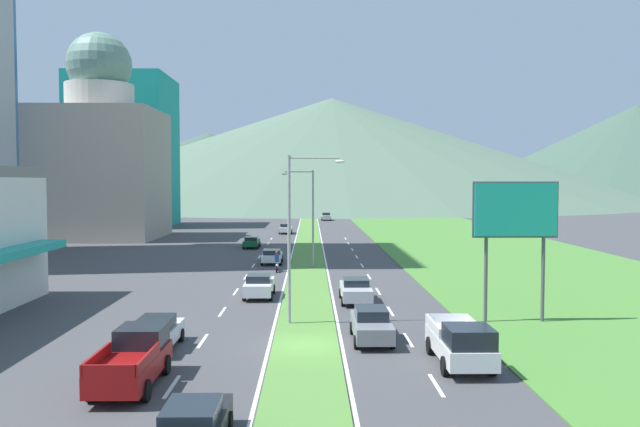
{
  "coord_description": "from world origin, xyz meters",
  "views": [
    {
      "loc": [
        0.22,
        -30.15,
        7.89
      ],
      "look_at": [
        1.21,
        33.5,
        4.68
      ],
      "focal_mm": 35.79,
      "sensor_mm": 36.0,
      "label": 1
    }
  ],
  "objects_px": {
    "street_lamp_mid": "(309,212)",
    "car_2": "(272,256)",
    "motorcycle_rider": "(277,263)",
    "street_lamp_near": "(295,227)",
    "car_9": "(157,332)",
    "car_3": "(259,286)",
    "pickup_truck_0": "(133,359)",
    "car_1": "(252,242)",
    "car_6": "(371,325)",
    "pickup_truck_1": "(461,344)",
    "car_5": "(193,427)",
    "car_7": "(286,229)",
    "billboard_roadside": "(516,217)",
    "car_4": "(326,216)",
    "car_8": "(356,290)"
  },
  "relations": [
    {
      "from": "street_lamp_mid",
      "to": "car_3",
      "type": "height_order",
      "value": "street_lamp_mid"
    },
    {
      "from": "car_5",
      "to": "car_8",
      "type": "height_order",
      "value": "car_8"
    },
    {
      "from": "billboard_roadside",
      "to": "street_lamp_near",
      "type": "bearing_deg",
      "value": -179.06
    },
    {
      "from": "car_4",
      "to": "car_9",
      "type": "relative_size",
      "value": 1.03
    },
    {
      "from": "street_lamp_near",
      "to": "billboard_roadside",
      "type": "distance_m",
      "value": 12.23
    },
    {
      "from": "billboard_roadside",
      "to": "car_3",
      "type": "distance_m",
      "value": 17.67
    },
    {
      "from": "car_3",
      "to": "street_lamp_near",
      "type": "bearing_deg",
      "value": -162.05
    },
    {
      "from": "car_4",
      "to": "car_7",
      "type": "height_order",
      "value": "car_4"
    },
    {
      "from": "street_lamp_mid",
      "to": "car_4",
      "type": "distance_m",
      "value": 71.39
    },
    {
      "from": "car_9",
      "to": "pickup_truck_0",
      "type": "distance_m",
      "value": 5.28
    },
    {
      "from": "billboard_roadside",
      "to": "pickup_truck_1",
      "type": "height_order",
      "value": "billboard_roadside"
    },
    {
      "from": "car_6",
      "to": "pickup_truck_1",
      "type": "height_order",
      "value": "pickup_truck_1"
    },
    {
      "from": "street_lamp_mid",
      "to": "car_9",
      "type": "height_order",
      "value": "street_lamp_mid"
    },
    {
      "from": "car_1",
      "to": "car_6",
      "type": "relative_size",
      "value": 0.93
    },
    {
      "from": "car_1",
      "to": "car_5",
      "type": "xyz_separation_m",
      "value": [
        3.5,
        -57.14,
        0.03
      ]
    },
    {
      "from": "car_9",
      "to": "pickup_truck_0",
      "type": "height_order",
      "value": "pickup_truck_0"
    },
    {
      "from": "billboard_roadside",
      "to": "car_4",
      "type": "bearing_deg",
      "value": 94.95
    },
    {
      "from": "car_2",
      "to": "car_9",
      "type": "height_order",
      "value": "car_9"
    },
    {
      "from": "car_6",
      "to": "pickup_truck_0",
      "type": "height_order",
      "value": "pickup_truck_0"
    },
    {
      "from": "car_4",
      "to": "pickup_truck_1",
      "type": "height_order",
      "value": "pickup_truck_1"
    },
    {
      "from": "street_lamp_near",
      "to": "pickup_truck_0",
      "type": "bearing_deg",
      "value": -120.21
    },
    {
      "from": "car_1",
      "to": "car_9",
      "type": "distance_m",
      "value": 45.67
    },
    {
      "from": "car_5",
      "to": "car_7",
      "type": "bearing_deg",
      "value": 0.19
    },
    {
      "from": "car_3",
      "to": "pickup_truck_1",
      "type": "distance_m",
      "value": 19.19
    },
    {
      "from": "car_5",
      "to": "pickup_truck_1",
      "type": "distance_m",
      "value": 12.97
    },
    {
      "from": "car_2",
      "to": "car_5",
      "type": "relative_size",
      "value": 0.98
    },
    {
      "from": "car_1",
      "to": "car_6",
      "type": "xyz_separation_m",
      "value": [
        9.97,
        -44.31,
        0.11
      ]
    },
    {
      "from": "car_2",
      "to": "car_6",
      "type": "distance_m",
      "value": 30.62
    },
    {
      "from": "car_3",
      "to": "pickup_truck_0",
      "type": "height_order",
      "value": "pickup_truck_0"
    },
    {
      "from": "street_lamp_mid",
      "to": "pickup_truck_0",
      "type": "bearing_deg",
      "value": -101.53
    },
    {
      "from": "motorcycle_rider",
      "to": "street_lamp_near",
      "type": "bearing_deg",
      "value": -174.2
    },
    {
      "from": "street_lamp_mid",
      "to": "car_7",
      "type": "relative_size",
      "value": 2.15
    },
    {
      "from": "street_lamp_mid",
      "to": "car_5",
      "type": "bearing_deg",
      "value": -94.89
    },
    {
      "from": "car_9",
      "to": "pickup_truck_1",
      "type": "bearing_deg",
      "value": -102.65
    },
    {
      "from": "pickup_truck_0",
      "to": "motorcycle_rider",
      "type": "distance_m",
      "value": 31.26
    },
    {
      "from": "car_7",
      "to": "pickup_truck_1",
      "type": "relative_size",
      "value": 0.77
    },
    {
      "from": "car_2",
      "to": "street_lamp_mid",
      "type": "bearing_deg",
      "value": -131.11
    },
    {
      "from": "street_lamp_mid",
      "to": "car_6",
      "type": "height_order",
      "value": "street_lamp_mid"
    },
    {
      "from": "street_lamp_mid",
      "to": "car_2",
      "type": "xyz_separation_m",
      "value": [
        -3.6,
        3.14,
        -4.43
      ]
    },
    {
      "from": "motorcycle_rider",
      "to": "billboard_roadside",
      "type": "bearing_deg",
      "value": -144.97
    },
    {
      "from": "car_1",
      "to": "car_2",
      "type": "distance_m",
      "value": 14.8
    },
    {
      "from": "pickup_truck_0",
      "to": "pickup_truck_1",
      "type": "bearing_deg",
      "value": -80.59
    },
    {
      "from": "street_lamp_mid",
      "to": "car_4",
      "type": "relative_size",
      "value": 2.01
    },
    {
      "from": "street_lamp_near",
      "to": "motorcycle_rider",
      "type": "relative_size",
      "value": 4.66
    },
    {
      "from": "street_lamp_near",
      "to": "car_8",
      "type": "relative_size",
      "value": 2.02
    },
    {
      "from": "car_1",
      "to": "car_5",
      "type": "bearing_deg",
      "value": -176.49
    },
    {
      "from": "car_7",
      "to": "car_8",
      "type": "distance_m",
      "value": 55.18
    },
    {
      "from": "car_6",
      "to": "billboard_roadside",
      "type": "bearing_deg",
      "value": 115.36
    },
    {
      "from": "car_6",
      "to": "pickup_truck_0",
      "type": "distance_m",
      "value": 11.9
    },
    {
      "from": "car_2",
      "to": "car_5",
      "type": "xyz_separation_m",
      "value": [
        0.21,
        -42.7,
        0.03
      ]
    }
  ]
}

